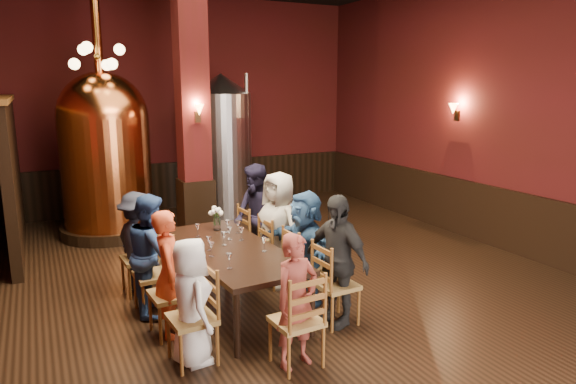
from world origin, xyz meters
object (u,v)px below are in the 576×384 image
dining_table (230,252)px  copper_kettle (106,152)px  person_2 (152,254)px  rose_vase (217,214)px  person_1 (170,273)px  person_0 (191,302)px  steel_vessel (222,145)px

dining_table → copper_kettle: size_ratio=0.60×
person_2 → rose_vase: person_2 is taller
person_1 → copper_kettle: copper_kettle is taller
person_1 → person_2: bearing=20.1°
person_0 → copper_kettle: copper_kettle is taller
person_2 → copper_kettle: (-0.02, 3.62, 0.77)m
copper_kettle → steel_vessel: copper_kettle is taller
person_2 → copper_kettle: bearing=10.8°
person_2 → steel_vessel: size_ratio=0.50×
dining_table → steel_vessel: bearing=68.1°
person_2 → copper_kettle: copper_kettle is taller
person_2 → copper_kettle: 3.70m
person_1 → steel_vessel: (2.29, 4.82, 0.75)m
dining_table → steel_vessel: steel_vessel is taller
person_1 → steel_vessel: bearing=-9.0°
person_0 → copper_kettle: bearing=-2.4°
person_1 → copper_kettle: 4.35m
dining_table → copper_kettle: (-0.89, 3.89, 0.80)m
person_0 → steel_vessel: 5.99m
dining_table → person_1: (-0.83, -0.38, 0.01)m
person_1 → steel_vessel: steel_vessel is taller
person_0 → steel_vessel: (2.25, 5.49, 0.81)m
dining_table → person_0: bearing=-130.4°
person_1 → copper_kettle: size_ratio=0.34×
copper_kettle → steel_vessel: bearing=12.9°
person_0 → person_1: bearing=0.0°
dining_table → person_2: 0.91m
person_0 → copper_kettle: (-0.10, 4.95, 0.86)m
rose_vase → person_2: bearing=-152.1°
person_2 → steel_vessel: 4.83m
person_0 → person_1: person_1 is taller
dining_table → person_1: 0.91m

